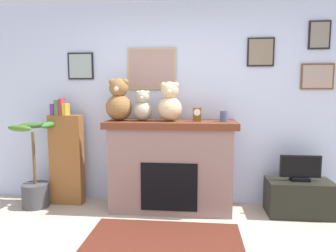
{
  "coord_description": "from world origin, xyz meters",
  "views": [
    {
      "loc": [
        0.25,
        -1.95,
        1.45
      ],
      "look_at": [
        -0.11,
        1.68,
        1.04
      ],
      "focal_mm": 32.16,
      "sensor_mm": 36.0,
      "label": 1
    }
  ],
  "objects_px": {
    "potted_plant": "(35,181)",
    "mantel_clock": "(197,114)",
    "teddy_bear_grey": "(119,102)",
    "teddy_bear_cream": "(170,103)",
    "tv_stand": "(299,198)",
    "candle_jar": "(224,116)",
    "teddy_bear_tan": "(143,107)",
    "fireplace": "(171,165)",
    "bookshelf": "(66,157)",
    "television": "(300,169)"
  },
  "relations": [
    {
      "from": "tv_stand",
      "to": "teddy_bear_cream",
      "type": "xyz_separation_m",
      "value": [
        -1.54,
        0.02,
        1.11
      ]
    },
    {
      "from": "teddy_bear_grey",
      "to": "teddy_bear_cream",
      "type": "distance_m",
      "value": 0.63
    },
    {
      "from": "fireplace",
      "to": "teddy_bear_tan",
      "type": "relative_size",
      "value": 4.24
    },
    {
      "from": "television",
      "to": "potted_plant",
      "type": "bearing_deg",
      "value": -178.85
    },
    {
      "from": "teddy_bear_grey",
      "to": "teddy_bear_tan",
      "type": "relative_size",
      "value": 1.38
    },
    {
      "from": "potted_plant",
      "to": "teddy_bear_grey",
      "type": "bearing_deg",
      "value": 4.39
    },
    {
      "from": "potted_plant",
      "to": "teddy_bear_cream",
      "type": "xyz_separation_m",
      "value": [
        1.7,
        0.08,
        0.98
      ]
    },
    {
      "from": "bookshelf",
      "to": "tv_stand",
      "type": "bearing_deg",
      "value": -1.98
    },
    {
      "from": "fireplace",
      "to": "bookshelf",
      "type": "distance_m",
      "value": 1.37
    },
    {
      "from": "potted_plant",
      "to": "candle_jar",
      "type": "relative_size",
      "value": 8.54
    },
    {
      "from": "candle_jar",
      "to": "television",
      "type": "bearing_deg",
      "value": -1.15
    },
    {
      "from": "potted_plant",
      "to": "candle_jar",
      "type": "height_order",
      "value": "candle_jar"
    },
    {
      "from": "fireplace",
      "to": "bookshelf",
      "type": "height_order",
      "value": "bookshelf"
    },
    {
      "from": "candle_jar",
      "to": "teddy_bear_tan",
      "type": "distance_m",
      "value": 0.98
    },
    {
      "from": "tv_stand",
      "to": "potted_plant",
      "type": "bearing_deg",
      "value": -178.83
    },
    {
      "from": "television",
      "to": "mantel_clock",
      "type": "xyz_separation_m",
      "value": [
        -1.22,
        0.02,
        0.63
      ]
    },
    {
      "from": "tv_stand",
      "to": "mantel_clock",
      "type": "xyz_separation_m",
      "value": [
        -1.22,
        0.02,
        0.98
      ]
    },
    {
      "from": "bookshelf",
      "to": "teddy_bear_grey",
      "type": "xyz_separation_m",
      "value": [
        0.73,
        -0.08,
        0.72
      ]
    },
    {
      "from": "teddy_bear_cream",
      "to": "mantel_clock",
      "type": "bearing_deg",
      "value": -0.11
    },
    {
      "from": "television",
      "to": "teddy_bear_tan",
      "type": "xyz_separation_m",
      "value": [
        -1.87,
        0.02,
        0.72
      ]
    },
    {
      "from": "bookshelf",
      "to": "teddy_bear_cream",
      "type": "bearing_deg",
      "value": -3.54
    },
    {
      "from": "bookshelf",
      "to": "television",
      "type": "relative_size",
      "value": 2.94
    },
    {
      "from": "teddy_bear_tan",
      "to": "potted_plant",
      "type": "bearing_deg",
      "value": -176.55
    },
    {
      "from": "candle_jar",
      "to": "potted_plant",
      "type": "bearing_deg",
      "value": -177.97
    },
    {
      "from": "potted_plant",
      "to": "mantel_clock",
      "type": "relative_size",
      "value": 6.56
    },
    {
      "from": "fireplace",
      "to": "bookshelf",
      "type": "xyz_separation_m",
      "value": [
        -1.37,
        0.07,
        0.06
      ]
    },
    {
      "from": "fireplace",
      "to": "teddy_bear_grey",
      "type": "bearing_deg",
      "value": -178.35
    },
    {
      "from": "teddy_bear_grey",
      "to": "potted_plant",
      "type": "bearing_deg",
      "value": -175.61
    },
    {
      "from": "bookshelf",
      "to": "potted_plant",
      "type": "distance_m",
      "value": 0.47
    },
    {
      "from": "mantel_clock",
      "to": "teddy_bear_grey",
      "type": "relative_size",
      "value": 0.32
    },
    {
      "from": "candle_jar",
      "to": "mantel_clock",
      "type": "bearing_deg",
      "value": -179.78
    },
    {
      "from": "teddy_bear_cream",
      "to": "tv_stand",
      "type": "bearing_deg",
      "value": -0.6
    },
    {
      "from": "mantel_clock",
      "to": "tv_stand",
      "type": "bearing_deg",
      "value": -0.73
    },
    {
      "from": "bookshelf",
      "to": "teddy_bear_cream",
      "type": "relative_size",
      "value": 2.9
    },
    {
      "from": "bookshelf",
      "to": "tv_stand",
      "type": "distance_m",
      "value": 2.93
    },
    {
      "from": "tv_stand",
      "to": "teddy_bear_tan",
      "type": "bearing_deg",
      "value": 179.5
    },
    {
      "from": "television",
      "to": "teddy_bear_tan",
      "type": "height_order",
      "value": "teddy_bear_tan"
    },
    {
      "from": "teddy_bear_grey",
      "to": "bookshelf",
      "type": "bearing_deg",
      "value": 173.45
    },
    {
      "from": "teddy_bear_tan",
      "to": "teddy_bear_cream",
      "type": "distance_m",
      "value": 0.33
    },
    {
      "from": "fireplace",
      "to": "candle_jar",
      "type": "distance_m",
      "value": 0.88
    },
    {
      "from": "fireplace",
      "to": "mantel_clock",
      "type": "height_order",
      "value": "mantel_clock"
    },
    {
      "from": "bookshelf",
      "to": "television",
      "type": "xyz_separation_m",
      "value": [
        2.9,
        -0.1,
        -0.06
      ]
    },
    {
      "from": "tv_stand",
      "to": "candle_jar",
      "type": "relative_size",
      "value": 5.82
    },
    {
      "from": "fireplace",
      "to": "tv_stand",
      "type": "height_order",
      "value": "fireplace"
    },
    {
      "from": "potted_plant",
      "to": "fireplace",
      "type": "bearing_deg",
      "value": 3.37
    },
    {
      "from": "tv_stand",
      "to": "mantel_clock",
      "type": "relative_size",
      "value": 4.47
    },
    {
      "from": "teddy_bear_tan",
      "to": "fireplace",
      "type": "bearing_deg",
      "value": 3.04
    },
    {
      "from": "mantel_clock",
      "to": "teddy_bear_cream",
      "type": "relative_size",
      "value": 0.35
    },
    {
      "from": "teddy_bear_tan",
      "to": "teddy_bear_cream",
      "type": "bearing_deg",
      "value": -0.02
    },
    {
      "from": "fireplace",
      "to": "television",
      "type": "height_order",
      "value": "fireplace"
    }
  ]
}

